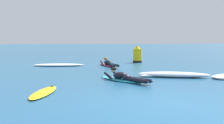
# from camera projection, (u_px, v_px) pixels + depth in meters

# --- Properties ---
(ground_plane) EXTENTS (120.00, 120.00, 0.00)m
(ground_plane) POSITION_uv_depth(u_px,v_px,m) (106.00, 64.00, 16.38)
(ground_plane) COLOR #235B84
(surfer_near) EXTENTS (1.73, 2.45, 0.54)m
(surfer_near) POSITION_uv_depth(u_px,v_px,m) (123.00, 77.00, 9.97)
(surfer_near) COLOR #2DB2D1
(surfer_near) RESTS_ON ground
(surfer_far) EXTENTS (0.92, 2.61, 0.53)m
(surfer_far) POSITION_uv_depth(u_px,v_px,m) (109.00, 64.00, 15.33)
(surfer_far) COLOR #E54C66
(surfer_far) RESTS_ON ground
(drifting_surfboard) EXTENTS (0.94, 2.02, 0.16)m
(drifting_surfboard) POSITION_uv_depth(u_px,v_px,m) (44.00, 92.00, 7.72)
(drifting_surfboard) COLOR yellow
(drifting_surfboard) RESTS_ON ground
(whitewater_front) EXTENTS (2.96, 1.10, 0.13)m
(whitewater_front) POSITION_uv_depth(u_px,v_px,m) (59.00, 65.00, 15.43)
(whitewater_front) COLOR white
(whitewater_front) RESTS_ON ground
(whitewater_mid_right) EXTENTS (2.97, 1.54, 0.23)m
(whitewater_mid_right) POSITION_uv_depth(u_px,v_px,m) (174.00, 75.00, 10.93)
(whitewater_mid_right) COLOR white
(whitewater_mid_right) RESTS_ON ground
(channel_marker_buoy) EXTENTS (0.60, 0.60, 1.16)m
(channel_marker_buoy) POSITION_uv_depth(u_px,v_px,m) (137.00, 55.00, 17.66)
(channel_marker_buoy) COLOR yellow
(channel_marker_buoy) RESTS_ON ground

